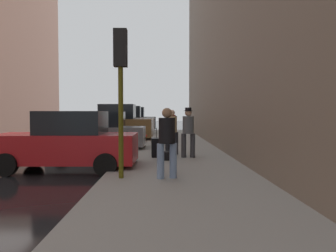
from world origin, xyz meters
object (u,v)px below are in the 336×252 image
pedestrian_in_tan_coat (172,129)px  pedestrian_in_jeans (167,139)px  parked_bronze_suv (115,124)px  parked_red_hatchback (67,142)px  parked_white_van (125,122)px  pedestrian_with_beanie (188,130)px  pedestrian_in_red_jacket (172,124)px  rolling_suitcase (156,147)px  fire_hydrant (143,135)px  duffel_bag (165,156)px  traffic_light (121,71)px  parked_black_suv (131,121)px  parked_gray_coupe (99,133)px

pedestrian_in_tan_coat → pedestrian_in_jeans: same height
parked_bronze_suv → pedestrian_in_tan_coat: parked_bronze_suv is taller
parked_red_hatchback → parked_bronze_suv: (-0.00, 9.95, 0.18)m
parked_white_van → pedestrian_with_beanie: parked_white_van is taller
pedestrian_in_red_jacket → pedestrian_in_jeans: bearing=-92.5°
parked_white_van → rolling_suitcase: parked_white_van is taller
fire_hydrant → rolling_suitcase: size_ratio=0.68×
duffel_bag → rolling_suitcase: bearing=110.8°
parked_white_van → parked_red_hatchback: bearing=-90.0°
pedestrian_in_red_jacket → rolling_suitcase: 7.10m
traffic_light → pedestrian_with_beanie: size_ratio=2.03×
parked_black_suv → parked_red_hatchback: bearing=-90.0°
traffic_light → parked_red_hatchback: bearing=134.2°
parked_red_hatchback → rolling_suitcase: (2.65, 1.92, -0.36)m
parked_red_hatchback → pedestrian_in_red_jacket: size_ratio=2.47×
fire_hydrant → rolling_suitcase: bearing=-82.7°
duffel_bag → parked_red_hatchback: bearing=-158.4°
duffel_bag → parked_black_suv: bearing=98.8°
parked_gray_coupe → pedestrian_with_beanie: (3.78, -3.22, 0.29)m
parked_white_van → pedestrian_in_tan_coat: size_ratio=2.71×
parked_red_hatchback → traffic_light: traffic_light is taller
pedestrian_with_beanie → rolling_suitcase: 1.32m
parked_white_van → pedestrian_in_red_jacket: (3.44, -6.33, 0.07)m
parked_bronze_suv → fire_hydrant: bearing=-38.6°
fire_hydrant → traffic_light: size_ratio=0.20×
traffic_light → pedestrian_in_red_jacket: (1.59, 10.87, -1.65)m
traffic_light → duffel_bag: traffic_light is taller
fire_hydrant → pedestrian_in_red_jacket: size_ratio=0.41×
parked_red_hatchback → fire_hydrant: size_ratio=6.01×
parked_red_hatchback → traffic_light: (1.85, -1.91, 1.91)m
parked_red_hatchback → pedestrian_in_jeans: bearing=-33.5°
parked_gray_coupe → parked_white_van: 10.33m
pedestrian_in_tan_coat → pedestrian_in_jeans: bearing=-93.1°
pedestrian_in_red_jacket → duffel_bag: 7.85m
parked_gray_coupe → rolling_suitcase: size_ratio=4.04×
parked_white_van → duffel_bag: 14.44m
fire_hydrant → pedestrian_in_jeans: 10.56m
pedestrian_in_jeans → pedestrian_with_beanie: pedestrian_with_beanie is taller
fire_hydrant → duffel_bag: size_ratio=1.60×
traffic_light → pedestrian_in_red_jacket: traffic_light is taller
parked_red_hatchback → traffic_light: bearing=-45.8°
fire_hydrant → rolling_suitcase: rolling_suitcase is taller
pedestrian_with_beanie → rolling_suitcase: bearing=170.5°
parked_bronze_suv → traffic_light: traffic_light is taller
rolling_suitcase → parked_white_van: bearing=101.2°
pedestrian_in_jeans → rolling_suitcase: pedestrian_in_jeans is taller
traffic_light → rolling_suitcase: 4.52m
parked_white_van → pedestrian_in_tan_coat: (3.22, -12.68, 0.07)m
parked_red_hatchback → pedestrian_in_jeans: (2.97, -1.97, 0.26)m
parked_white_van → fire_hydrant: bearing=-75.1°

